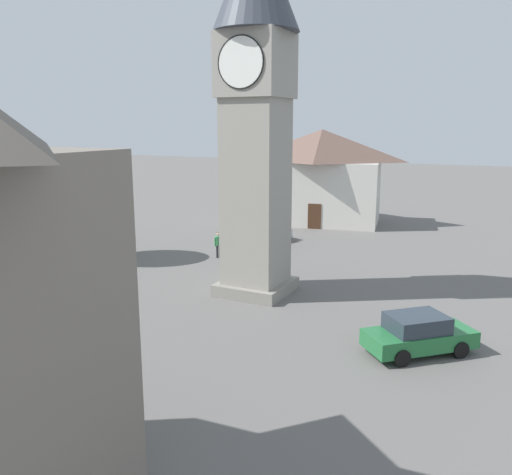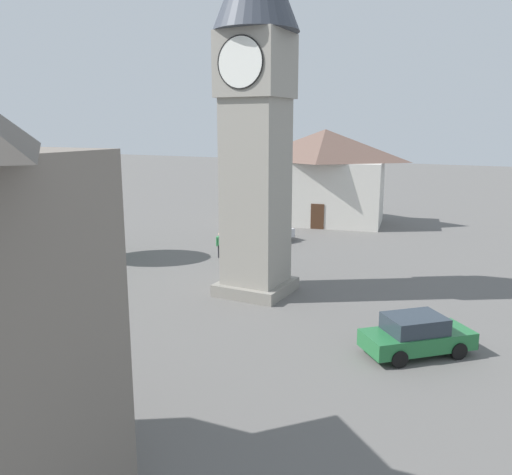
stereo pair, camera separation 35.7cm
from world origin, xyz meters
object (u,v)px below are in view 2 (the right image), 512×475
Objects in this scene: car_red_corner at (266,232)px; tree at (83,187)px; car_blue_kerb at (417,335)px; clock_tower at (256,83)px; car_silver_kerb at (30,295)px; building_terrace_right at (324,176)px; pedestrian at (220,242)px.

car_red_corner is 0.64× the size of tree.
car_blue_kerb is 0.59× the size of tree.
clock_tower is 4.02× the size of car_red_corner.
car_silver_kerb is 28.11m from building_terrace_right.
car_blue_kerb is at bearing -62.36° from building_terrace_right.
clock_tower is at bearing 42.08° from car_silver_kerb.
car_silver_kerb is at bearing -100.08° from car_red_corner.
building_terrace_right is at bearing 65.42° from tree.
clock_tower is 15.29m from car_red_corner.
car_red_corner is 10.15m from building_terrace_right.
clock_tower reaches higher than pedestrian.
car_red_corner is at bearing 132.77° from car_blue_kerb.
tree is (-12.73, 1.06, -5.74)m from clock_tower.
building_terrace_right is at bearing 117.64° from car_blue_kerb.
tree reaches higher than car_red_corner.
car_silver_kerb is at bearing -98.49° from building_terrace_right.
tree is at bearing 167.13° from car_blue_kerb.
car_blue_kerb is 20.01m from car_red_corner.
building_terrace_right reaches higher than car_blue_kerb.
car_silver_kerb is 10.32m from tree.
car_blue_kerb is at bearing -12.87° from tree.
pedestrian reaches higher than car_blue_kerb.
car_blue_kerb is 2.46× the size of pedestrian.
clock_tower is 14.49m from car_silver_kerb.
tree is at bearing 175.24° from clock_tower.
car_blue_kerb is 0.93× the size of car_red_corner.
car_blue_kerb is 22.41m from tree.
car_red_corner is (-13.59, 14.68, 0.00)m from car_blue_kerb.
clock_tower is 4.31× the size of car_blue_kerb.
car_blue_kerb is 17.14m from car_silver_kerb.
clock_tower reaches higher than car_blue_kerb.
car_blue_kerb is at bearing 11.41° from car_silver_kerb.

